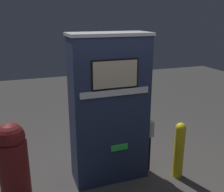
{
  "coord_description": "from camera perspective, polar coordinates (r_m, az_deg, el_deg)",
  "views": [
    {
      "loc": [
        -1.09,
        -2.92,
        2.24
      ],
      "look_at": [
        0.0,
        0.11,
        1.25
      ],
      "focal_mm": 42.0,
      "sensor_mm": 36.0,
      "label": 1
    }
  ],
  "objects": [
    {
      "name": "gas_pump",
      "position": [
        3.55,
        -0.56,
        -2.95
      ],
      "size": [
        1.13,
        0.48,
        2.04
      ],
      "color": "#232D4C",
      "rests_on": "ground_plane"
    },
    {
      "name": "ground_plane",
      "position": [
        3.84,
        0.6,
        -18.58
      ],
      "size": [
        14.0,
        14.0,
        0.0
      ],
      "primitive_type": "plane",
      "color": "#423F3D"
    },
    {
      "name": "trash_bin",
      "position": [
        3.52,
        -20.7,
        -13.19
      ],
      "size": [
        0.36,
        0.36,
        1.03
      ],
      "color": "maroon",
      "rests_on": "ground_plane"
    },
    {
      "name": "safety_bollard",
      "position": [
        3.89,
        14.4,
        -11.03
      ],
      "size": [
        0.14,
        0.14,
        0.83
      ],
      "color": "yellow",
      "rests_on": "ground_plane"
    }
  ]
}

